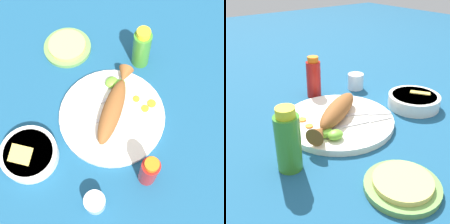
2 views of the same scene
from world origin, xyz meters
The scene contains 17 objects.
ground_plane centered at (0.00, 0.00, 0.00)m, with size 4.00×4.00×0.00m, color navy.
main_plate centered at (0.00, 0.00, 0.01)m, with size 0.33×0.33×0.02m, color white.
fried_fish centered at (-0.02, -0.01, 0.05)m, with size 0.26×0.18×0.05m.
fork_near centered at (0.08, -0.03, 0.02)m, with size 0.17×0.11×0.00m.
fork_far centered at (0.05, -0.07, 0.02)m, with size 0.18×0.06×0.00m.
carrot_slice_near centered at (-0.12, 0.05, 0.02)m, with size 0.03×0.03×0.00m, color orange.
carrot_slice_mid centered at (-0.09, 0.05, 0.02)m, with size 0.02×0.02×0.00m, color orange.
carrot_slice_far centered at (-0.09, 0.01, 0.02)m, with size 0.02×0.02×0.00m, color orange.
carrot_slice_extra centered at (-0.08, -0.05, 0.02)m, with size 0.02×0.02×0.00m, color orange.
lime_wedge_main centered at (-0.08, -0.06, 0.03)m, with size 0.04×0.03×0.02m, color #6BB233.
lime_wedge_side centered at (-0.07, -0.08, 0.03)m, with size 0.04×0.04×0.02m, color #6BB233.
hot_sauce_bottle_red centered at (0.05, 0.21, 0.07)m, with size 0.05×0.05×0.14m.
hot_sauce_bottle_green centered at (-0.21, -0.09, 0.07)m, with size 0.06×0.06×0.16m.
salt_cup centered at (0.21, 0.17, 0.03)m, with size 0.06×0.06×0.06m.
guacamole_bowl centered at (0.26, -0.06, 0.02)m, with size 0.17×0.17×0.05m.
tortilla_plate centered at (-0.06, -0.30, 0.01)m, with size 0.16×0.16×0.01m, color #6B9E4C.
tortilla_stack centered at (-0.06, -0.30, 0.02)m, with size 0.13×0.13×0.01m, color #E0C666.
Camera 2 is at (-0.44, -0.57, 0.42)m, focal length 45.00 mm.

